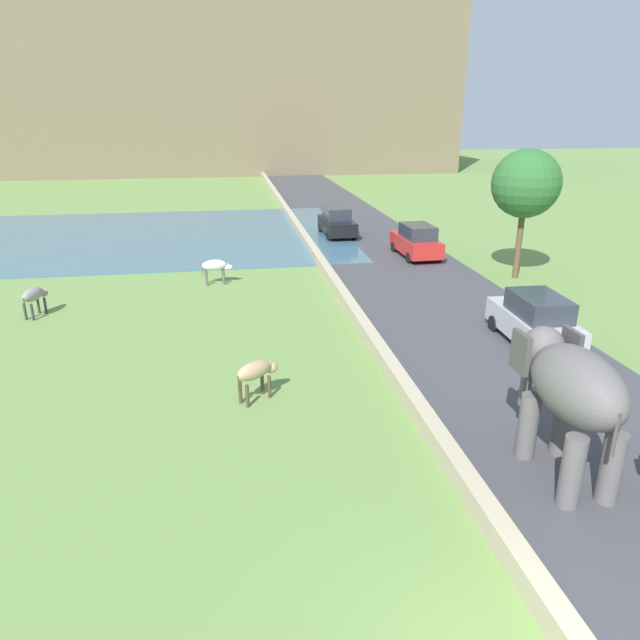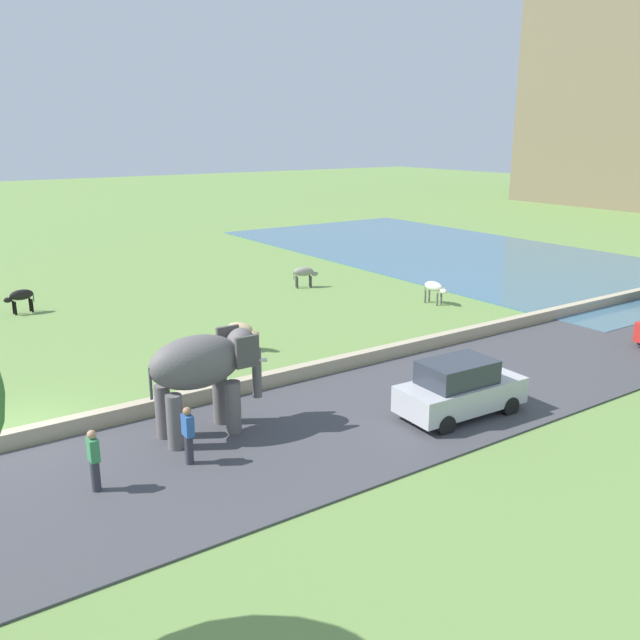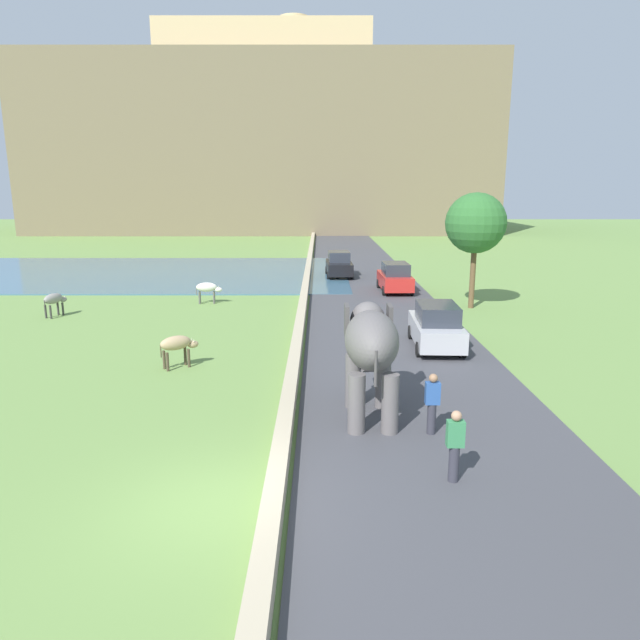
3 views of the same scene
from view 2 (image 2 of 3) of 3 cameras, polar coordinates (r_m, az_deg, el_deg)
name	(u,v)px [view 2 (image 2 of 3)]	position (r m, az deg, el deg)	size (l,w,h in m)	color
ground_plane	(17,430)	(21.74, -24.25, -8.45)	(220.00, 220.00, 0.00)	#6B8E47
road_surface	(586,351)	(28.55, 21.57, -2.46)	(7.00, 120.00, 0.06)	#424247
barrier_wall	(479,331)	(29.18, 13.26, -0.92)	(0.40, 110.00, 0.51)	tan
lake	(453,253)	(49.20, 11.14, 5.61)	(36.00, 18.00, 0.08)	#426B84
elephant	(204,367)	(19.08, -9.79, -3.96)	(1.42, 3.47, 2.99)	#605B5B
person_beside_elephant	(188,435)	(17.85, -11.07, -9.48)	(0.36, 0.22, 1.63)	#33333D
person_trailing	(94,460)	(17.16, -18.55, -11.12)	(0.36, 0.22, 1.63)	#33333D
car_silver	(460,388)	(20.85, 11.73, -5.68)	(1.93, 4.07, 1.80)	#B7B7BC
cow_grey	(304,273)	(37.37, -1.32, 4.02)	(0.80, 1.41, 1.15)	gray
cow_black	(20,296)	(34.96, -23.98, 1.84)	(0.58, 1.41, 1.15)	black
cow_tan	(241,330)	(26.67, -6.69, -0.86)	(1.32, 1.09, 1.15)	tan
cow_white	(434,288)	(34.20, 9.64, 2.71)	(1.41, 0.57, 1.15)	silver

